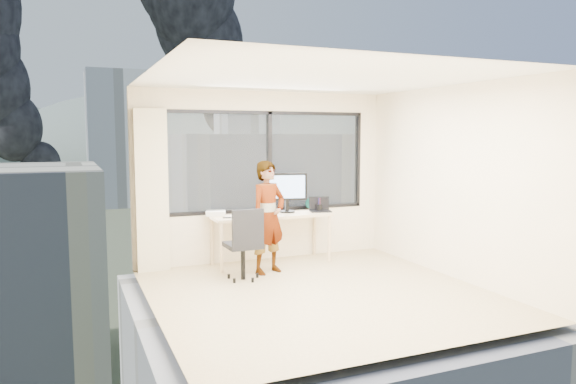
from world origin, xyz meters
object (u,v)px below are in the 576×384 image
game_console (216,213)px  handbag (313,203)px  chair (243,243)px  person (268,217)px  desk (271,239)px  laptop (321,205)px  monitor (287,192)px

game_console → handbag: size_ratio=1.06×
chair → person: 0.57m
person → game_console: size_ratio=5.57×
desk → game_console: game_console is taller
game_console → laptop: 1.62m
game_console → laptop: (1.60, -0.26, 0.07)m
desk → person: person is taller
person → handbag: (1.04, 0.72, 0.06)m
person → handbag: bearing=13.4°
chair → laptop: 1.66m
person → game_console: 0.91m
monitor → game_console: size_ratio=2.16×
monitor → handbag: bearing=27.0°
monitor → laptop: bearing=-3.2°
laptop → handbag: same height
game_console → chair: bearing=-65.3°
person → laptop: (1.04, 0.45, 0.06)m
person → handbag: 1.27m
person → monitor: bearing=26.7°
desk → laptop: (0.80, -0.06, 0.48)m
monitor → handbag: 0.56m
desk → handbag: handbag is taller
desk → chair: bearing=-133.5°
handbag → chair: bearing=-144.4°
laptop → person: bearing=-142.8°
person → laptop: bearing=2.1°
chair → handbag: (1.48, 0.93, 0.35)m
desk → chair: chair is taller
desk → game_console: (-0.80, 0.21, 0.41)m
person → monitor: (0.53, 0.60, 0.27)m
handbag → monitor: bearing=-162.3°
desk → handbag: (0.80, 0.21, 0.48)m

